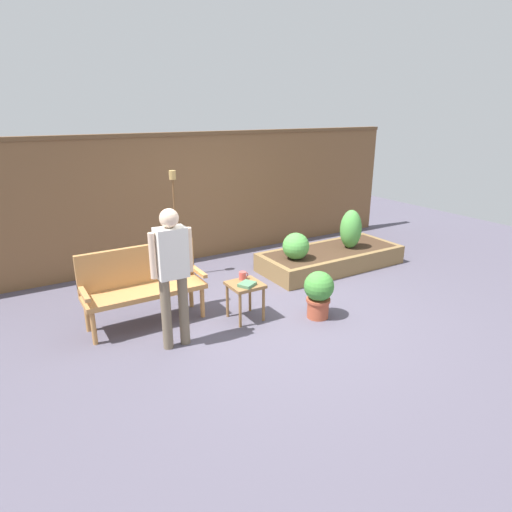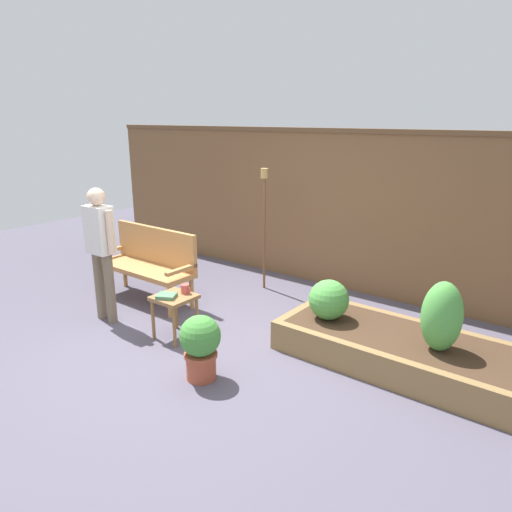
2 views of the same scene
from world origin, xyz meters
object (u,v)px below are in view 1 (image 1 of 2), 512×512
Objects in this scene: shrub_near_bench at (296,246)px; person_by_bench at (172,267)px; cup_on_table at (243,276)px; shrub_far_corner at (351,229)px; book_on_table at (247,284)px; tiki_torch at (174,205)px; potted_boxwood at (319,292)px; side_table at (245,289)px; garden_bench at (142,280)px.

shrub_near_bench is 2.61m from person_by_bench.
shrub_far_corner reaches higher than cup_on_table.
person_by_bench is (-0.96, -0.09, 0.43)m from book_on_table.
book_on_table is 0.30× the size of shrub_far_corner.
book_on_table is (-0.06, -0.21, -0.03)m from cup_on_table.
shrub_near_bench is 1.13m from shrub_far_corner.
potted_boxwood is at bearing -66.63° from tiki_torch.
tiki_torch is at bearing 147.81° from shrub_near_bench.
shrub_near_bench is at bearing 5.16° from book_on_table.
potted_boxwood is 0.37× the size of tiki_torch.
tiki_torch reaches higher than shrub_near_bench.
side_table is at bearing 47.72° from book_on_table.
shrub_near_bench is at bearing 65.73° from potted_boxwood.
garden_bench is 1.26m from side_table.
shrub_far_corner is at bearing 37.10° from potted_boxwood.
shrub_near_bench is at bearing 23.36° from person_by_bench.
book_on_table is at bearing 156.92° from potted_boxwood.
potted_boxwood is at bearing -142.90° from shrub_far_corner.
tiki_torch reaches higher than garden_bench.
shrub_far_corner is at bearing 0.00° from shrub_near_bench.
shrub_near_bench reaches higher than potted_boxwood.
cup_on_table is 0.08× the size of tiki_torch.
side_table is 1.16× the size of shrub_near_bench.
cup_on_table is 1.14m from person_by_bench.
tiki_torch is at bearing 66.16° from book_on_table.
cup_on_table is 0.21× the size of potted_boxwood.
side_table is at bearing 10.11° from person_by_bench.
person_by_bench reaches higher than shrub_far_corner.
person_by_bench is (-3.49, -1.02, 0.31)m from shrub_far_corner.
tiki_torch is (-1.56, 0.98, 0.63)m from shrub_near_bench.
garden_bench is at bearing 151.40° from side_table.
person_by_bench is at bearing 157.01° from book_on_table.
cup_on_table is (1.14, -0.47, -0.02)m from garden_bench.
potted_boxwood is 1.90m from person_by_bench.
shrub_far_corner is (3.60, 0.25, 0.08)m from garden_bench.
tiki_torch is 2.17m from person_by_bench.
shrub_far_corner is (1.12, 0.00, 0.11)m from shrub_near_bench.
person_by_bench is at bearing -156.64° from shrub_near_bench.
garden_bench is 3.48× the size of shrub_near_bench.
side_table is at bearing -84.62° from tiki_torch.
shrub_near_bench is 0.64× the size of shrub_far_corner.
garden_bench is at bearing 119.24° from book_on_table.
potted_boxwood is 1.42m from shrub_near_bench.
side_table is (1.10, -0.60, -0.15)m from garden_bench.
potted_boxwood reaches higher than side_table.
garden_bench is 3.61m from shrub_far_corner.
shrub_near_bench is (1.39, 0.85, 0.11)m from side_table.
shrub_far_corner is at bearing 3.95° from garden_bench.
tiki_torch is at bearing 97.11° from cup_on_table.
garden_bench is 0.87m from person_by_bench.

